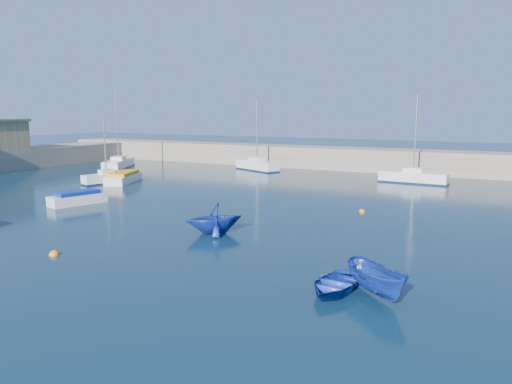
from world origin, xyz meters
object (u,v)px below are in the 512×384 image
at_px(sailboat_5, 257,165).
at_px(sailboat_6, 413,177).
at_px(dinghy_center, 335,284).
at_px(dinghy_right, 377,281).
at_px(sailboat_3, 106,178).
at_px(motorboat_1, 78,198).
at_px(dinghy_left, 214,218).
at_px(sailboat_4, 119,163).
at_px(motorboat_2, 124,178).

xyz_separation_m(sailboat_5, sailboat_6, (18.60, -2.22, -0.04)).
bearing_deg(dinghy_center, dinghy_right, 12.58).
xyz_separation_m(sailboat_6, dinghy_right, (4.44, -32.25, 0.05)).
height_order(sailboat_3, sailboat_5, sailboat_5).
bearing_deg(motorboat_1, dinghy_center, -4.27).
bearing_deg(dinghy_left, sailboat_4, -178.51).
bearing_deg(sailboat_5, dinghy_right, -121.33).
distance_m(sailboat_5, dinghy_center, 40.82).
bearing_deg(sailboat_3, motorboat_1, -39.03).
xyz_separation_m(sailboat_3, sailboat_6, (26.75, 14.31, 0.06)).
bearing_deg(sailboat_3, dinghy_right, -12.01).
relative_size(dinghy_center, dinghy_right, 0.97).
height_order(sailboat_6, motorboat_2, sailboat_6).
xyz_separation_m(motorboat_1, dinghy_center, (23.50, -8.85, -0.15)).
bearing_deg(dinghy_center, motorboat_2, 148.86).
height_order(sailboat_6, dinghy_left, sailboat_6).
distance_m(sailboat_5, motorboat_2, 16.90).
relative_size(sailboat_6, motorboat_1, 1.92).
height_order(sailboat_6, dinghy_right, sailboat_6).
relative_size(sailboat_4, sailboat_6, 1.08).
bearing_deg(sailboat_3, sailboat_4, 145.65).
distance_m(sailboat_3, dinghy_center, 34.74).
relative_size(sailboat_6, motorboat_2, 1.52).
relative_size(sailboat_6, dinghy_right, 2.55).
bearing_deg(sailboat_4, sailboat_3, -77.84).
xyz_separation_m(sailboat_4, motorboat_1, (14.28, -19.93, -0.10)).
distance_m(sailboat_3, dinghy_left, 23.60).
bearing_deg(sailboat_6, dinghy_left, 169.79).
xyz_separation_m(motorboat_1, dinghy_left, (14.10, -2.85, 0.39)).
distance_m(sailboat_4, dinghy_left, 36.40).
xyz_separation_m(sailboat_4, sailboat_6, (34.94, 3.73, 0.02)).
bearing_deg(motorboat_2, dinghy_center, -54.42).
bearing_deg(sailboat_4, sailboat_5, -5.58).
height_order(sailboat_4, dinghy_center, sailboat_4).
relative_size(motorboat_1, dinghy_left, 1.34).
bearing_deg(sailboat_6, motorboat_2, 120.91).
bearing_deg(dinghy_right, sailboat_4, 95.58).
relative_size(sailboat_3, sailboat_5, 0.76).
height_order(sailboat_3, dinghy_right, sailboat_3).
bearing_deg(motorboat_2, dinghy_right, -52.62).
bearing_deg(sailboat_5, sailboat_4, 134.92).
relative_size(sailboat_5, sailboat_6, 0.97).
distance_m(motorboat_2, dinghy_center, 34.39).
distance_m(motorboat_1, motorboat_2, 11.60).
xyz_separation_m(motorboat_2, dinghy_right, (30.03, -19.08, 0.13)).
height_order(sailboat_5, dinghy_left, sailboat_5).
height_order(sailboat_4, motorboat_2, sailboat_4).
bearing_deg(sailboat_6, motorboat_1, 142.56).
xyz_separation_m(sailboat_3, dinghy_center, (29.59, -18.20, -0.20)).
relative_size(sailboat_4, sailboat_5, 1.11).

